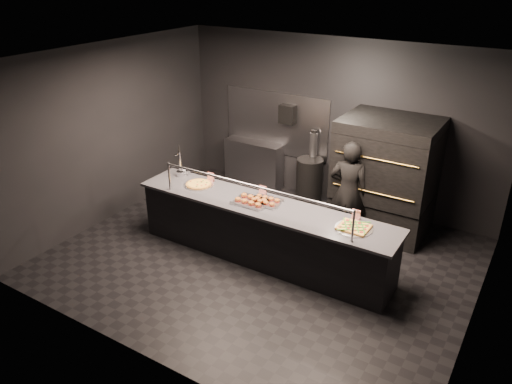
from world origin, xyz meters
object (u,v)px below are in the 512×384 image
fire_extinguisher (313,144)px  slider_tray_a (251,201)px  pizza_oven (386,175)px  beer_tap (180,167)px  trash_bin (309,180)px  prep_shelf (254,163)px  worker (348,192)px  service_counter (263,232)px  slider_tray_b (266,201)px  towel_dispenser (288,114)px  round_pizza (199,184)px  square_pizza (354,227)px

fire_extinguisher → slider_tray_a: bearing=-86.0°
pizza_oven → beer_tap: 3.36m
beer_tap → trash_bin: bearing=55.6°
prep_shelf → worker: worker is taller
beer_tap → slider_tray_a: size_ratio=1.01×
fire_extinguisher → slider_tray_a: size_ratio=0.91×
pizza_oven → beer_tap: pizza_oven is taller
service_counter → fire_extinguisher: service_counter is taller
fire_extinguisher → trash_bin: size_ratio=0.61×
prep_shelf → slider_tray_b: (1.60, -2.24, 0.50)m
prep_shelf → fire_extinguisher: bearing=3.7°
service_counter → worker: worker is taller
towel_dispenser → round_pizza: size_ratio=0.75×
service_counter → pizza_oven: size_ratio=2.15×
slider_tray_a → service_counter: bearing=12.6°
trash_bin → beer_tap: bearing=-124.4°
round_pizza → worker: worker is taller
beer_tap → slider_tray_a: beer_tap is taller
slider_tray_b → service_counter: bearing=-89.8°
fire_extinguisher → beer_tap: beer_tap is taller
pizza_oven → slider_tray_a: pizza_oven is taller
service_counter → beer_tap: (-1.70, 0.20, 0.62)m
service_counter → beer_tap: size_ratio=7.33×
slider_tray_a → square_pizza: size_ratio=1.10×
prep_shelf → fire_extinguisher: 1.39m
fire_extinguisher → worker: worker is taller
slider_tray_b → towel_dispenser: bearing=111.3°
round_pizza → slider_tray_b: 1.22m
towel_dispenser → beer_tap: 2.38m
prep_shelf → round_pizza: (0.38, -2.27, 0.49)m
service_counter → pizza_oven: (1.20, 1.90, 0.50)m
pizza_oven → slider_tray_a: size_ratio=3.44×
service_counter → trash_bin: size_ratio=4.98×
round_pizza → slider_tray_b: bearing=1.1°
pizza_oven → round_pizza: size_ratio=4.09×
pizza_oven → towel_dispenser: size_ratio=5.46×
fire_extinguisher → round_pizza: (-0.87, -2.35, -0.12)m
service_counter → pizza_oven: bearing=57.7°
service_counter → trash_bin: 2.24m
service_counter → square_pizza: size_ratio=8.13×
service_counter → prep_shelf: 2.82m
prep_shelf → beer_tap: beer_tap is taller
towel_dispenser → worker: bearing=-33.7°
trash_bin → worker: (1.14, -0.98, 0.43)m
beer_tap → fire_extinguisher: bearing=58.5°
worker → fire_extinguisher: bearing=-54.9°
service_counter → slider_tray_a: 0.52m
pizza_oven → worker: (-0.37, -0.66, -0.13)m
prep_shelf → slider_tray_a: (1.42, -2.36, 0.50)m
towel_dispenser → round_pizza: bearing=-97.7°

